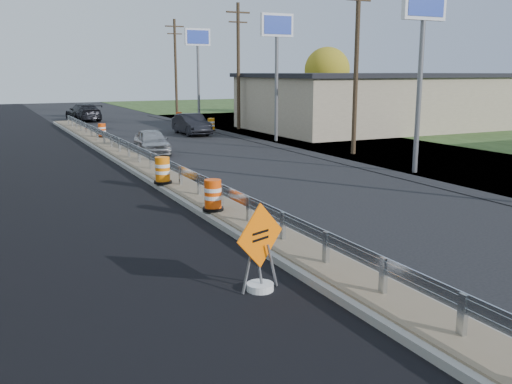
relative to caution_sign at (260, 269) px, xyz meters
name	(u,v)px	position (x,y,z in m)	size (l,w,h in m)	color
ground	(222,213)	(1.83, 6.37, -0.47)	(140.00, 140.00, 0.00)	black
milled_overlay	(41,174)	(-2.57, 16.37, -0.46)	(7.20, 120.00, 0.01)	black
median	(151,171)	(1.83, 14.37, -0.36)	(1.60, 55.00, 0.23)	gray
guardrail	(145,154)	(1.83, 15.37, 0.26)	(0.10, 46.15, 0.72)	silver
retail_building_near	(371,101)	(22.81, 26.37, 1.69)	(18.50, 12.50, 4.27)	tan
pylon_sign_south	(423,21)	(12.33, 9.37, 6.01)	(2.20, 0.30, 7.90)	slate
pylon_sign_mid	(277,37)	(12.33, 22.37, 6.01)	(2.20, 0.30, 7.90)	slate
pylon_sign_north	(198,46)	(12.33, 36.37, 6.01)	(2.20, 0.30, 7.90)	slate
utility_pole_smid	(356,61)	(13.33, 15.37, 4.46)	(1.90, 0.26, 9.40)	#473523
utility_pole_nmid	(238,64)	(13.33, 30.37, 4.46)	(1.90, 0.26, 9.40)	#473523
utility_pole_north	(176,66)	(13.33, 45.37, 4.46)	(1.90, 0.26, 9.40)	#473523
tree_far_yellow	(327,70)	(27.83, 40.37, 4.07)	(4.62, 4.62, 6.86)	#473523
caution_sign	(260,269)	(0.00, 0.00, 0.00)	(1.25, 0.56, 1.85)	white
barrel_median_near	(213,196)	(1.38, 5.98, 0.22)	(0.65, 0.65, 0.95)	black
barrel_median_mid	(163,171)	(1.28, 10.84, 0.24)	(0.69, 0.69, 1.01)	black
barrel_median_far	(102,131)	(2.38, 27.66, 0.18)	(0.60, 0.60, 0.88)	black
barrel_shoulder_mid	(211,125)	(11.03, 30.34, -0.01)	(0.65, 0.65, 0.95)	black
barrel_shoulder_far	(179,118)	(11.03, 37.91, -0.02)	(0.64, 0.64, 0.94)	black
car_silver	(152,141)	(3.63, 20.49, 0.19)	(1.56, 3.89, 1.32)	#A6A6AA
car_dark_mid	(192,124)	(8.83, 28.56, 0.26)	(1.55, 4.45, 1.47)	black
car_dark_far	(84,112)	(3.92, 43.62, 0.31)	(2.19, 5.38, 1.56)	black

